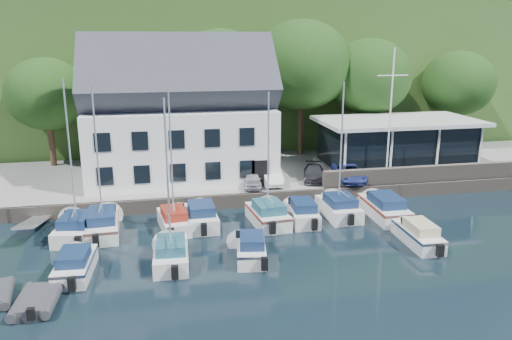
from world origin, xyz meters
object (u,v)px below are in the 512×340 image
at_px(club_pavilion, 396,143).
at_px(boat_r1_1, 98,159).
at_px(boat_r1_2, 171,163).
at_px(car_silver, 252,179).
at_px(boat_r2_4, 418,232).
at_px(flagpole, 390,116).
at_px(harbor_building, 180,122).
at_px(car_blue, 349,172).
at_px(boat_r2_0, 75,262).
at_px(boat_r2_1, 168,186).
at_px(boat_r1_0, 71,166).
at_px(boat_r1_5, 302,210).
at_px(boat_r1_7, 384,205).
at_px(boat_r1_3, 201,214).
at_px(boat_r1_6, 341,150).
at_px(dinghy_1, 37,299).
at_px(boat_r1_4, 268,153).
at_px(boat_r2_2, 251,246).
at_px(car_dgrey, 314,173).
at_px(car_white, 271,175).

distance_m(club_pavilion, boat_r1_1, 24.78).
xyz_separation_m(club_pavilion, boat_r1_2, (-19.06, -8.22, 1.25)).
bearing_deg(car_silver, boat_r1_1, -147.75).
bearing_deg(boat_r2_4, club_pavilion, 70.79).
bearing_deg(flagpole, boat_r2_4, -104.82).
xyz_separation_m(harbor_building, car_blue, (12.54, -3.71, -3.67)).
relative_size(club_pavilion, flagpole, 1.32).
distance_m(car_blue, boat_r1_1, 18.80).
distance_m(car_silver, boat_r2_0, 15.13).
xyz_separation_m(boat_r1_2, boat_r2_1, (-0.37, -5.01, -0.00)).
relative_size(boat_r1_0, boat_r1_2, 1.03).
xyz_separation_m(boat_r1_5, boat_r1_7, (5.65, -0.29, 0.05)).
relative_size(boat_r1_3, boat_r2_0, 1.05).
bearing_deg(boat_r1_6, dinghy_1, -154.46).
xyz_separation_m(boat_r1_1, boat_r2_0, (-0.86, -5.55, -4.02)).
bearing_deg(flagpole, car_blue, 165.88).
distance_m(harbor_building, boat_r1_6, 13.12).
relative_size(boat_r1_2, boat_r2_4, 1.47).
xyz_separation_m(boat_r1_5, boat_r2_4, (5.55, -4.95, -0.03)).
bearing_deg(harbor_building, boat_r1_0, -127.82).
bearing_deg(dinghy_1, boat_r1_2, 55.31).
bearing_deg(boat_r1_4, boat_r1_6, 0.31).
bearing_deg(harbor_building, dinghy_1, -113.64).
bearing_deg(boat_r1_3, boat_r1_5, -5.27).
relative_size(boat_r2_1, boat_r2_2, 1.68).
bearing_deg(car_silver, car_dgrey, 17.06).
xyz_separation_m(car_silver, boat_r1_6, (5.03, -4.67, 3.03)).
distance_m(boat_r1_0, boat_r2_2, 11.60).
bearing_deg(car_blue, dinghy_1, -137.73).
bearing_deg(dinghy_1, boat_r2_1, 31.75).
bearing_deg(boat_r1_3, car_dgrey, 29.37).
distance_m(car_white, boat_r2_4, 12.44).
bearing_deg(boat_r1_1, boat_r2_4, -19.78).
distance_m(boat_r1_1, boat_r2_1, 6.52).
distance_m(boat_r1_0, boat_r2_1, 7.31).
height_order(boat_r1_4, boat_r1_6, boat_r1_4).
bearing_deg(boat_r1_1, car_blue, 11.91).
bearing_deg(boat_r2_2, car_dgrey, 66.41).
xyz_separation_m(boat_r1_7, boat_r2_1, (-14.30, -4.44, 3.51)).
xyz_separation_m(boat_r1_3, boat_r1_6, (9.25, -0.02, 3.80)).
bearing_deg(boat_r1_4, boat_r2_1, -149.17).
distance_m(boat_r1_5, dinghy_1, 16.77).
distance_m(car_dgrey, boat_r1_4, 8.44).
bearing_deg(car_silver, boat_r2_4, -44.16).
height_order(car_white, boat_r1_5, car_white).
distance_m(harbor_building, boat_r1_4, 10.33).
bearing_deg(boat_r1_3, car_blue, 20.87).
bearing_deg(flagpole, car_white, 172.52).
bearing_deg(boat_r1_0, boat_r1_2, 10.14).
relative_size(boat_r1_5, boat_r1_7, 0.81).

